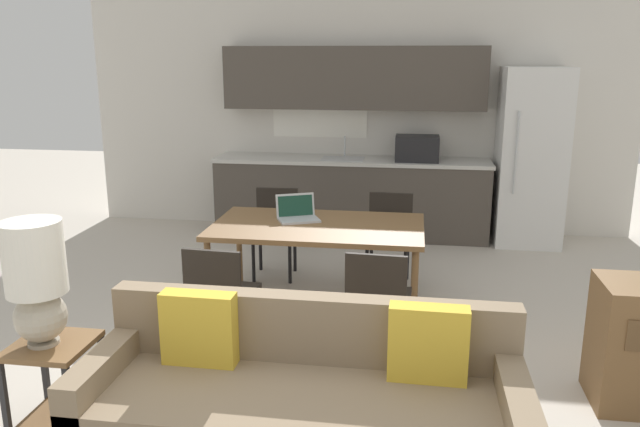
{
  "coord_description": "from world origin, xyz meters",
  "views": [
    {
      "loc": [
        0.71,
        -2.77,
        2.05
      ],
      "look_at": [
        0.06,
        1.5,
        0.95
      ],
      "focal_mm": 35.0,
      "sensor_mm": 36.0,
      "label": 1
    }
  ],
  "objects_px": {
    "dining_chair_near_left": "(220,292)",
    "table_lamp": "(36,279)",
    "couch": "(304,400)",
    "laptop": "(297,214)",
    "dining_table": "(318,231)",
    "dining_chair_near_right": "(378,297)",
    "dining_chair_far_right": "(389,232)",
    "refrigerator": "(530,157)",
    "side_table": "(55,376)",
    "dining_chair_far_left": "(275,226)"
  },
  "relations": [
    {
      "from": "side_table",
      "to": "couch",
      "type": "bearing_deg",
      "value": 1.68
    },
    {
      "from": "dining_chair_near_right",
      "to": "laptop",
      "type": "xyz_separation_m",
      "value": [
        -0.72,
        0.94,
        0.31
      ]
    },
    {
      "from": "refrigerator",
      "to": "dining_chair_far_left",
      "type": "distance_m",
      "value": 2.97
    },
    {
      "from": "laptop",
      "to": "dining_chair_near_right",
      "type": "bearing_deg",
      "value": -76.69
    },
    {
      "from": "dining_table",
      "to": "dining_chair_near_right",
      "type": "height_order",
      "value": "dining_chair_near_right"
    },
    {
      "from": "couch",
      "to": "laptop",
      "type": "bearing_deg",
      "value": 101.45
    },
    {
      "from": "refrigerator",
      "to": "dining_table",
      "type": "relative_size",
      "value": 1.16
    },
    {
      "from": "dining_chair_near_right",
      "to": "laptop",
      "type": "distance_m",
      "value": 1.23
    },
    {
      "from": "table_lamp",
      "to": "dining_chair_near_left",
      "type": "relative_size",
      "value": 0.82
    },
    {
      "from": "dining_table",
      "to": "table_lamp",
      "type": "height_order",
      "value": "table_lamp"
    },
    {
      "from": "refrigerator",
      "to": "laptop",
      "type": "xyz_separation_m",
      "value": [
        -2.19,
        -2.17,
        -0.17
      ]
    },
    {
      "from": "couch",
      "to": "dining_chair_far_left",
      "type": "xyz_separation_m",
      "value": [
        -0.76,
        2.74,
        0.15
      ]
    },
    {
      "from": "side_table",
      "to": "dining_chair_near_left",
      "type": "xyz_separation_m",
      "value": [
        0.59,
        1.06,
        0.1
      ]
    },
    {
      "from": "refrigerator",
      "to": "couch",
      "type": "height_order",
      "value": "refrigerator"
    },
    {
      "from": "dining_chair_far_right",
      "to": "side_table",
      "type": "bearing_deg",
      "value": -118.73
    },
    {
      "from": "dining_table",
      "to": "side_table",
      "type": "xyz_separation_m",
      "value": [
        -1.13,
        -1.94,
        -0.31
      ]
    },
    {
      "from": "refrigerator",
      "to": "dining_chair_far_right",
      "type": "xyz_separation_m",
      "value": [
        -1.46,
        -1.51,
        -0.49
      ]
    },
    {
      "from": "refrigerator",
      "to": "couch",
      "type": "distance_m",
      "value": 4.6
    },
    {
      "from": "dining_chair_near_left",
      "to": "side_table",
      "type": "bearing_deg",
      "value": 64.85
    },
    {
      "from": "refrigerator",
      "to": "table_lamp",
      "type": "relative_size",
      "value": 2.89
    },
    {
      "from": "dining_chair_far_right",
      "to": "laptop",
      "type": "distance_m",
      "value": 1.03
    },
    {
      "from": "table_lamp",
      "to": "dining_table",
      "type": "bearing_deg",
      "value": 59.31
    },
    {
      "from": "dining_table",
      "to": "dining_chair_far_right",
      "type": "distance_m",
      "value": 0.98
    },
    {
      "from": "couch",
      "to": "side_table",
      "type": "xyz_separation_m",
      "value": [
        -1.35,
        -0.04,
        0.05
      ]
    },
    {
      "from": "dining_chair_near_right",
      "to": "side_table",
      "type": "bearing_deg",
      "value": 37.69
    },
    {
      "from": "dining_table",
      "to": "couch",
      "type": "xyz_separation_m",
      "value": [
        0.22,
        -1.9,
        -0.36
      ]
    },
    {
      "from": "dining_chair_near_left",
      "to": "dining_chair_far_right",
      "type": "xyz_separation_m",
      "value": [
        1.08,
        1.66,
        0.0
      ]
    },
    {
      "from": "table_lamp",
      "to": "laptop",
      "type": "distance_m",
      "value": 2.31
    },
    {
      "from": "table_lamp",
      "to": "laptop",
      "type": "relative_size",
      "value": 1.69
    },
    {
      "from": "couch",
      "to": "laptop",
      "type": "distance_m",
      "value": 2.12
    },
    {
      "from": "dining_chair_far_right",
      "to": "dining_chair_far_left",
      "type": "xyz_separation_m",
      "value": [
        -1.07,
        0.05,
        0.0
      ]
    },
    {
      "from": "side_table",
      "to": "dining_chair_near_right",
      "type": "relative_size",
      "value": 0.7
    },
    {
      "from": "dining_chair_near_left",
      "to": "refrigerator",
      "type": "bearing_deg",
      "value": -124.75
    },
    {
      "from": "couch",
      "to": "dining_chair_near_right",
      "type": "relative_size",
      "value": 2.68
    },
    {
      "from": "dining_table",
      "to": "dining_chair_far_left",
      "type": "distance_m",
      "value": 1.02
    },
    {
      "from": "dining_table",
      "to": "laptop",
      "type": "height_order",
      "value": "laptop"
    },
    {
      "from": "dining_table",
      "to": "dining_chair_near_right",
      "type": "relative_size",
      "value": 2.04
    },
    {
      "from": "dining_chair_near_left",
      "to": "table_lamp",
      "type": "bearing_deg",
      "value": 63.86
    },
    {
      "from": "side_table",
      "to": "dining_chair_far_right",
      "type": "xyz_separation_m",
      "value": [
        1.66,
        2.73,
        0.1
      ]
    },
    {
      "from": "dining_table",
      "to": "table_lamp",
      "type": "distance_m",
      "value": 2.28
    },
    {
      "from": "table_lamp",
      "to": "dining_chair_far_right",
      "type": "height_order",
      "value": "table_lamp"
    },
    {
      "from": "side_table",
      "to": "dining_chair_far_left",
      "type": "height_order",
      "value": "dining_chair_far_left"
    },
    {
      "from": "dining_chair_near_right",
      "to": "dining_chair_far_left",
      "type": "bearing_deg",
      "value": -53.71
    },
    {
      "from": "table_lamp",
      "to": "dining_chair_near_right",
      "type": "relative_size",
      "value": 0.82
    },
    {
      "from": "couch",
      "to": "table_lamp",
      "type": "height_order",
      "value": "table_lamp"
    },
    {
      "from": "dining_table",
      "to": "laptop",
      "type": "relative_size",
      "value": 4.21
    },
    {
      "from": "dining_table",
      "to": "table_lamp",
      "type": "xyz_separation_m",
      "value": [
        -1.16,
        -1.95,
        0.25
      ]
    },
    {
      "from": "dining_chair_near_left",
      "to": "dining_table",
      "type": "bearing_deg",
      "value": -117.73
    },
    {
      "from": "laptop",
      "to": "dining_chair_far_right",
      "type": "bearing_deg",
      "value": 17.74
    },
    {
      "from": "dining_chair_near_left",
      "to": "dining_chair_far_right",
      "type": "relative_size",
      "value": 1.0
    }
  ]
}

